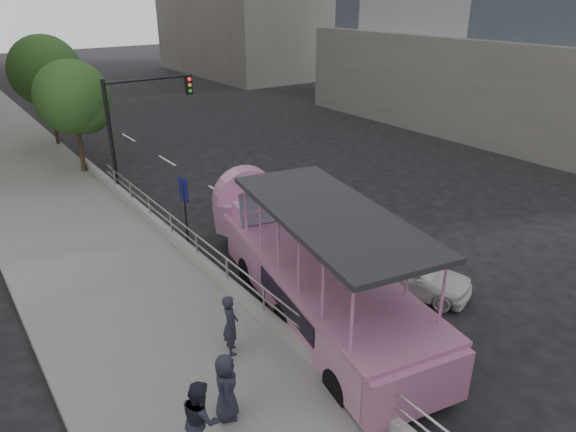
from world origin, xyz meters
The scene contains 14 objects.
ground centered at (0.00, 0.00, 0.00)m, with size 160.00×160.00×0.00m, color black.
sidewalk centered at (-5.75, 10.00, 0.15)m, with size 5.50×80.00×0.30m, color gray.
kerb_wall centered at (-3.12, 2.00, 0.48)m, with size 0.24×30.00×0.36m, color #A8A7A2.
guardrail centered at (-3.12, 2.00, 1.14)m, with size 0.07×22.00×0.71m.
duck_boat centered at (-1.41, 0.49, 1.31)m, with size 4.51×10.89×3.52m.
car centered at (1.64, -0.91, 0.64)m, with size 1.51×3.74×1.27m, color silver.
pedestrian_near centered at (-4.50, -0.62, 1.10)m, with size 0.59×0.39×1.61m, color #242635.
pedestrian_mid centered at (-6.49, -2.96, 1.16)m, with size 0.84×0.65×1.73m, color #242635.
pedestrian_far centered at (-5.65, -2.41, 1.07)m, with size 0.76×0.49×1.55m, color #242635.
parking_sign centered at (-2.61, 5.84, 1.67)m, with size 0.09×0.60×2.65m.
traffic_signal centered at (-1.70, 12.50, 3.50)m, with size 4.20×0.32×5.20m.
street_tree_near centered at (-3.30, 15.93, 3.82)m, with size 3.52×3.52×5.72m.
street_tree_far centered at (-3.10, 21.93, 4.31)m, with size 3.97×3.97×6.45m.
tower_podium centered at (30.00, 10.00, 3.00)m, with size 26.00×26.00×6.00m, color gray.
Camera 1 is at (-9.44, -9.87, 8.58)m, focal length 32.00 mm.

